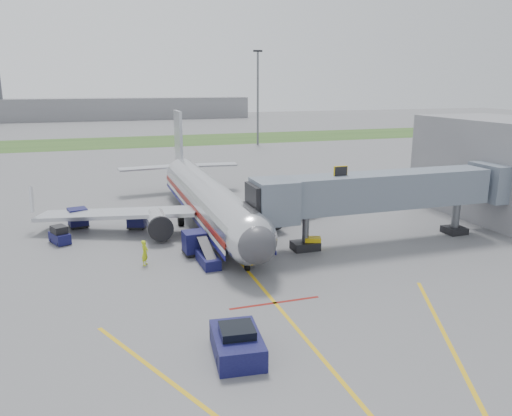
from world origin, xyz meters
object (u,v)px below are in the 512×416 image
object	(u,v)px
pushback_tug	(237,343)
baggage_tug	(60,236)
belt_loader	(208,259)
ramp_worker	(145,253)
airliner	(207,198)

from	to	relation	value
pushback_tug	baggage_tug	size ratio (longest dim) A/B	1.64
belt_loader	ramp_worker	world-z (taller)	ramp_worker
ramp_worker	baggage_tug	bearing A→B (deg)	69.96
baggage_tug	ramp_worker	size ratio (longest dim) A/B	1.27
airliner	ramp_worker	world-z (taller)	airliner
baggage_tug	belt_loader	bearing A→B (deg)	-39.67
ramp_worker	pushback_tug	bearing A→B (deg)	-138.25
belt_loader	baggage_tug	bearing A→B (deg)	140.33
pushback_tug	ramp_worker	bearing A→B (deg)	101.75
airliner	pushback_tug	xyz separation A→B (m)	(-4.00, -24.52, -1.97)
airliner	belt_loader	xyz separation A→B (m)	(-2.50, -11.21, -2.18)
belt_loader	ramp_worker	size ratio (longest dim) A/B	1.96
belt_loader	ramp_worker	xyz separation A→B (m)	(-4.56, 1.43, 0.52)
baggage_tug	belt_loader	xyz separation A→B (m)	(11.04, -9.15, -0.22)
ramp_worker	airliner	bearing A→B (deg)	-5.84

